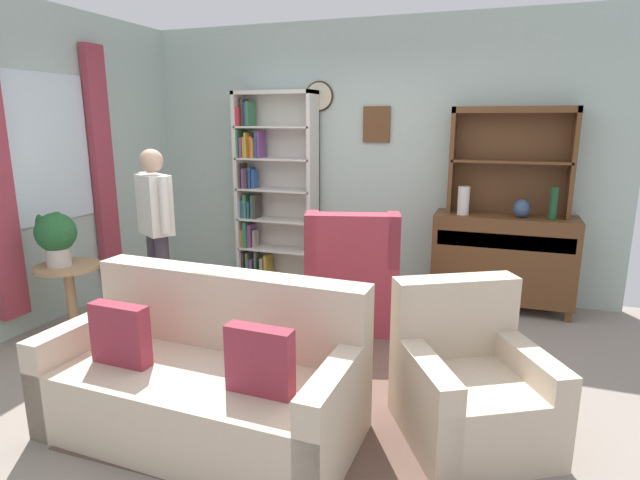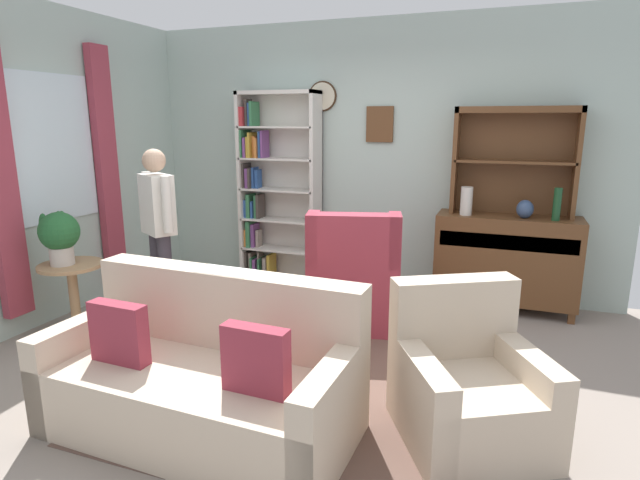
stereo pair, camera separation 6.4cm
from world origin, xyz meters
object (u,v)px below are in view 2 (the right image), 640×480
at_px(person_reading, 159,224).
at_px(bottle_wine, 557,204).
at_px(coffee_table, 262,318).
at_px(sideboard_hutch, 515,146).
at_px(vase_round, 525,209).
at_px(wingback_chair, 353,284).
at_px(armchair_floral, 467,390).
at_px(plant_stand, 74,291).
at_px(vase_tall, 466,201).
at_px(couch_floral, 205,379).
at_px(bookshelf, 274,191).
at_px(potted_plant_large, 59,234).
at_px(book_stack, 262,307).
at_px(potted_plant_small, 123,313).
at_px(sideboard, 506,258).

bearing_deg(person_reading, bottle_wine, 21.59).
bearing_deg(coffee_table, person_reading, 160.56).
xyz_separation_m(sideboard_hutch, vase_round, (0.13, -0.18, -0.55)).
bearing_deg(wingback_chair, armchair_floral, -51.33).
bearing_deg(vase_round, plant_stand, -152.82).
height_order(sideboard_hutch, vase_tall, sideboard_hutch).
bearing_deg(vase_round, coffee_table, -135.93).
distance_m(sideboard_hutch, coffee_table, 2.83).
xyz_separation_m(vase_round, couch_floral, (-1.75, -2.65, -0.69)).
relative_size(bookshelf, bottle_wine, 7.08).
distance_m(vase_tall, person_reading, 2.83).
bearing_deg(armchair_floral, potted_plant_large, 174.32).
distance_m(person_reading, book_stack, 1.41).
distance_m(sideboard_hutch, potted_plant_small, 3.86).
relative_size(plant_stand, person_reading, 0.40).
bearing_deg(coffee_table, book_stack, -65.33).
xyz_separation_m(couch_floral, wingback_chair, (0.37, 1.82, 0.07)).
bearing_deg(couch_floral, potted_plant_small, 145.72).
distance_m(potted_plant_small, coffee_table, 1.44).
bearing_deg(wingback_chair, sideboard, 35.71).
relative_size(vase_round, person_reading, 0.11).
xyz_separation_m(potted_plant_small, book_stack, (1.45, -0.18, 0.31)).
distance_m(couch_floral, person_reading, 1.94).
bearing_deg(plant_stand, coffee_table, 2.44).
xyz_separation_m(bookshelf, person_reading, (-0.42, -1.48, -0.12)).
relative_size(wingback_chair, plant_stand, 1.69).
distance_m(sideboard, wingback_chair, 1.54).
xyz_separation_m(bookshelf, sideboard_hutch, (2.47, 0.02, 0.53)).
distance_m(couch_floral, coffee_table, 0.90).
bearing_deg(couch_floral, bookshelf, 107.07).
xyz_separation_m(bottle_wine, potted_plant_large, (-3.87, -1.84, -0.19)).
relative_size(sideboard_hutch, plant_stand, 1.77).
relative_size(vase_tall, wingback_chair, 0.25).
height_order(bookshelf, sideboard, bookshelf).
xyz_separation_m(wingback_chair, person_reading, (-1.65, -0.49, 0.52)).
bearing_deg(book_stack, coffee_table, 114.67).
xyz_separation_m(sideboard, potted_plant_large, (-3.48, -1.93, 0.37)).
bearing_deg(sideboard_hutch, vase_tall, -154.11).
bearing_deg(armchair_floral, bookshelf, 134.67).
relative_size(armchair_floral, wingback_chair, 1.00).
xyz_separation_m(sideboard_hutch, person_reading, (-2.90, -1.50, -0.65)).
bearing_deg(plant_stand, potted_plant_large, -143.20).
bearing_deg(couch_floral, wingback_chair, 78.54).
bearing_deg(bottle_wine, vase_round, 175.05).
bearing_deg(couch_floral, coffee_table, 94.22).
bearing_deg(sideboard_hutch, plant_stand, -149.70).
bearing_deg(vase_tall, bookshelf, 175.46).
bearing_deg(potted_plant_large, sideboard, 29.03).
bearing_deg(couch_floral, book_stack, 92.65).
bearing_deg(coffee_table, bookshelf, 112.60).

